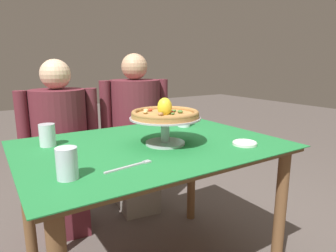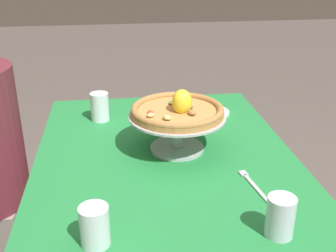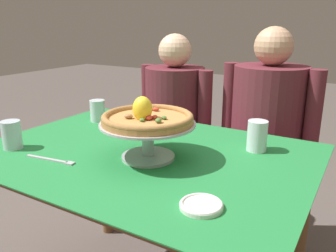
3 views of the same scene
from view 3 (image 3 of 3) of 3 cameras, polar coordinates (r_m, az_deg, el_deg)
name	(u,v)px [view 3 (image 3 of 3)]	position (r m, az deg, el deg)	size (l,w,h in m)	color
dining_table	(145,177)	(1.40, -3.89, -8.41)	(1.27, 0.93, 0.77)	brown
pizza_stand	(148,135)	(1.27, -3.34, -1.55)	(0.35, 0.35, 0.14)	#B7B7C1
pizza	(147,117)	(1.25, -3.47, 1.41)	(0.33, 0.33, 0.10)	#BC8447
water_glass_back_left	(98,112)	(1.79, -11.53, 2.24)	(0.08, 0.08, 0.11)	silver
water_glass_back_right	(257,138)	(1.40, 14.48, -1.86)	(0.08, 0.08, 0.12)	white
water_glass_front_left	(12,136)	(1.51, -24.36, -1.57)	(0.08, 0.08, 0.11)	silver
side_plate	(201,205)	(0.97, 5.51, -12.85)	(0.12, 0.12, 0.02)	white
dinner_fork	(53,160)	(1.34, -18.51, -5.35)	(0.21, 0.05, 0.01)	#B7B7C1
diner_left	(175,134)	(2.15, 1.08, -1.40)	(0.51, 0.40, 1.19)	maroon
diner_right	(265,145)	(1.94, 15.74, -3.00)	(0.53, 0.42, 1.24)	gray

